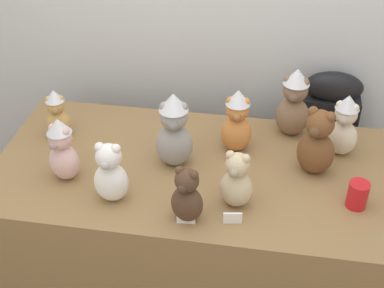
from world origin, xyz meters
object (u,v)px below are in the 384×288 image
(teddy_bear_blush, at_px, (62,150))
(party_cup_red, at_px, (358,195))
(teddy_bear_cream, at_px, (344,126))
(teddy_bear_honey, at_px, (57,115))
(display_table, at_px, (192,229))
(teddy_bear_mocha, at_px, (294,103))
(teddy_bear_snow, at_px, (111,174))
(teddy_bear_ash, at_px, (174,131))
(teddy_bear_cocoa, at_px, (187,196))
(teddy_bear_sand, at_px, (236,181))
(teddy_bear_ginger, at_px, (237,122))
(teddy_bear_chestnut, at_px, (317,144))
(instrument_case, at_px, (322,153))

(teddy_bear_blush, bearing_deg, party_cup_red, 18.81)
(teddy_bear_cream, bearing_deg, teddy_bear_honey, -159.60)
(display_table, xyz_separation_m, teddy_bear_mocha, (0.41, 0.33, 0.54))
(display_table, height_order, teddy_bear_snow, teddy_bear_snow)
(teddy_bear_mocha, xyz_separation_m, party_cup_red, (0.26, -0.46, -0.11))
(teddy_bear_cream, bearing_deg, display_table, -144.90)
(teddy_bear_ash, xyz_separation_m, teddy_bear_cocoa, (0.11, -0.33, -0.06))
(teddy_bear_snow, relative_size, teddy_bear_ash, 0.77)
(teddy_bear_honey, distance_m, teddy_bear_cocoa, 0.80)
(teddy_bear_snow, xyz_separation_m, teddy_bear_sand, (0.48, 0.04, -0.01))
(teddy_bear_ginger, relative_size, teddy_bear_honey, 1.23)
(teddy_bear_chestnut, distance_m, teddy_bear_mocha, 0.29)
(teddy_bear_ash, relative_size, party_cup_red, 3.15)
(teddy_bear_cocoa, bearing_deg, instrument_case, 73.10)
(teddy_bear_chestnut, relative_size, teddy_bear_mocha, 0.91)
(teddy_bear_sand, height_order, party_cup_red, teddy_bear_sand)
(party_cup_red, bearing_deg, teddy_bear_honey, 168.58)
(teddy_bear_snow, distance_m, teddy_bear_mocha, 0.89)
(teddy_bear_snow, bearing_deg, teddy_bear_sand, 6.19)
(party_cup_red, bearing_deg, teddy_bear_chestnut, 129.92)
(teddy_bear_snow, relative_size, teddy_bear_sand, 1.07)
(display_table, bearing_deg, teddy_bear_sand, -45.04)
(instrument_case, distance_m, teddy_bear_ginger, 0.72)
(teddy_bear_sand, relative_size, party_cup_red, 2.26)
(display_table, distance_m, teddy_bear_snow, 0.62)
(display_table, bearing_deg, party_cup_red, -11.58)
(teddy_bear_cream, distance_m, teddy_bear_honey, 1.26)
(teddy_bear_honey, relative_size, teddy_bear_blush, 0.85)
(display_table, distance_m, teddy_bear_chestnut, 0.72)
(teddy_bear_snow, xyz_separation_m, teddy_bear_mocha, (0.68, 0.57, 0.04))
(teddy_bear_snow, distance_m, party_cup_red, 0.95)
(instrument_case, distance_m, teddy_bear_snow, 1.25)
(instrument_case, bearing_deg, display_table, -135.97)
(teddy_bear_honey, distance_m, teddy_bear_blush, 0.31)
(teddy_bear_snow, bearing_deg, teddy_bear_chestnut, 22.31)
(teddy_bear_ginger, bearing_deg, teddy_bear_honey, -179.05)
(teddy_bear_snow, height_order, teddy_bear_chestnut, teddy_bear_chestnut)
(teddy_bear_snow, bearing_deg, teddy_bear_honey, 135.06)
(teddy_bear_cocoa, bearing_deg, party_cup_red, 31.84)
(teddy_bear_blush, bearing_deg, teddy_bear_honey, 133.32)
(teddy_bear_chestnut, bearing_deg, teddy_bear_mocha, 133.91)
(teddy_bear_cream, relative_size, party_cup_red, 2.65)
(teddy_bear_mocha, bearing_deg, teddy_bear_cocoa, -112.07)
(teddy_bear_snow, height_order, teddy_bear_blush, teddy_bear_blush)
(teddy_bear_snow, bearing_deg, teddy_bear_cocoa, -11.47)
(teddy_bear_snow, relative_size, teddy_bear_blush, 0.92)
(instrument_case, xyz_separation_m, teddy_bear_cream, (0.02, -0.35, 0.40))
(teddy_bear_chestnut, relative_size, teddy_bear_honey, 1.25)
(teddy_bear_honey, bearing_deg, teddy_bear_cream, -14.88)
(teddy_bear_chestnut, relative_size, teddy_bear_blush, 1.06)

